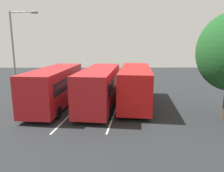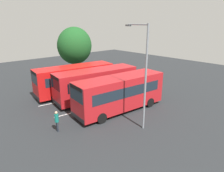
# 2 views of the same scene
# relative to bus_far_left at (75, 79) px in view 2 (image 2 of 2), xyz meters

# --- Properties ---
(ground_plane) EXTENTS (61.53, 61.53, 0.00)m
(ground_plane) POSITION_rel_bus_far_left_xyz_m (-0.80, 3.41, -1.85)
(ground_plane) COLOR #232628
(bus_far_left) EXTENTS (9.57, 3.71, 3.39)m
(bus_far_left) POSITION_rel_bus_far_left_xyz_m (0.00, 0.00, 0.00)
(bus_far_left) COLOR red
(bus_far_left) RESTS_ON ground
(bus_center_left) EXTENTS (9.57, 3.71, 3.39)m
(bus_center_left) POSITION_rel_bus_far_left_xyz_m (-0.78, 3.20, 0.00)
(bus_center_left) COLOR #AD191E
(bus_center_left) RESTS_ON ground
(bus_center_right) EXTENTS (9.52, 3.41, 3.39)m
(bus_center_right) POSITION_rel_bus_far_left_xyz_m (-0.62, 7.11, 0.00)
(bus_center_right) COLOR #AD191E
(bus_center_right) RESTS_ON ground
(pedestrian) EXTENTS (0.35, 0.35, 1.74)m
(pedestrian) POSITION_rel_bus_far_left_xyz_m (5.91, 6.76, -0.83)
(pedestrian) COLOR #232833
(pedestrian) RESTS_ON ground
(street_lamp) EXTENTS (0.60, 2.65, 8.25)m
(street_lamp) POSITION_rel_bus_far_left_xyz_m (0.40, 10.72, 2.89)
(street_lamp) COLOR gray
(street_lamp) RESTS_ON ground
(depot_tree) EXTENTS (5.22, 4.69, 7.69)m
(depot_tree) POSITION_rel_bus_far_left_xyz_m (-4.06, -6.17, 3.08)
(depot_tree) COLOR #4C3823
(depot_tree) RESTS_ON ground
(lane_stripe_outer_left) EXTENTS (11.62, 1.82, 0.01)m
(lane_stripe_outer_left) POSITION_rel_bus_far_left_xyz_m (-0.80, 1.68, -1.85)
(lane_stripe_outer_left) COLOR silver
(lane_stripe_outer_left) RESTS_ON ground
(lane_stripe_inner_left) EXTENTS (11.62, 1.82, 0.01)m
(lane_stripe_inner_left) POSITION_rel_bus_far_left_xyz_m (-0.80, 5.14, -1.85)
(lane_stripe_inner_left) COLOR silver
(lane_stripe_inner_left) RESTS_ON ground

